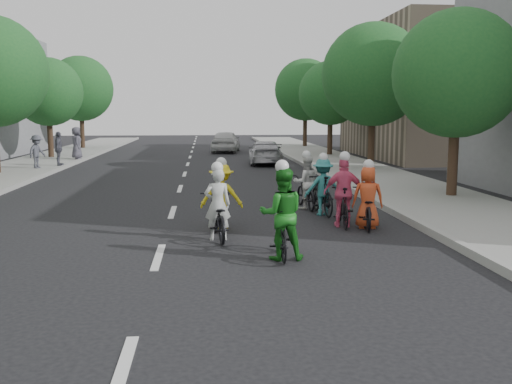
{
  "coord_description": "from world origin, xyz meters",
  "views": [
    {
      "loc": [
        0.92,
        -10.88,
        2.78
      ],
      "look_at": [
        2.06,
        1.76,
        1.0
      ],
      "focal_mm": 40.0,
      "sensor_mm": 36.0,
      "label": 1
    }
  ],
  "objects": [
    {
      "name": "follow_car_trail",
      "position": [
        2.4,
        29.24,
        0.76
      ],
      "size": [
        2.35,
        4.66,
        1.52
      ],
      "primitive_type": "imported",
      "rotation": [
        0.0,
        0.0,
        3.01
      ],
      "color": "silver",
      "rests_on": "ground"
    },
    {
      "name": "curb_left",
      "position": [
        -6.05,
        10.0,
        0.09
      ],
      "size": [
        0.18,
        80.0,
        0.18
      ],
      "primitive_type": "cube",
      "color": "#999993",
      "rests_on": "ground"
    },
    {
      "name": "cyclist_0",
      "position": [
        4.28,
        2.63,
        0.68
      ],
      "size": [
        1.03,
        1.68,
        1.85
      ],
      "rotation": [
        0.0,
        0.0,
        3.04
      ],
      "color": "black",
      "rests_on": "ground"
    },
    {
      "name": "spectator_2",
      "position": [
        -6.3,
        22.2,
        1.06
      ],
      "size": [
        0.78,
        1.0,
        1.82
      ],
      "primitive_type": "imported",
      "rotation": [
        0.0,
        0.0,
        1.82
      ],
      "color": "#4A4854",
      "rests_on": "sidewalk_left"
    },
    {
      "name": "follow_car_lead",
      "position": [
        4.18,
        19.74,
        0.63
      ],
      "size": [
        2.03,
        4.42,
        1.25
      ],
      "primitive_type": "imported",
      "rotation": [
        0.0,
        0.0,
        3.08
      ],
      "color": "#AEAEB2",
      "rests_on": "ground"
    },
    {
      "name": "sidewalk_right",
      "position": [
        8.0,
        10.0,
        0.07
      ],
      "size": [
        4.0,
        80.0,
        0.15
      ],
      "primitive_type": "cube",
      "color": "gray",
      "rests_on": "ground"
    },
    {
      "name": "tree_r_2",
      "position": [
        8.8,
        24.6,
        3.96
      ],
      "size": [
        4.0,
        4.0,
        5.97
      ],
      "color": "black",
      "rests_on": "ground"
    },
    {
      "name": "tree_r_1",
      "position": [
        8.8,
        15.6,
        4.52
      ],
      "size": [
        4.8,
        4.8,
        6.93
      ],
      "color": "black",
      "rests_on": "ground"
    },
    {
      "name": "ground",
      "position": [
        0.0,
        0.0,
        0.0
      ],
      "size": [
        120.0,
        120.0,
        0.0
      ],
      "primitive_type": "plane",
      "color": "black",
      "rests_on": "ground"
    },
    {
      "name": "tree_r_0",
      "position": [
        8.8,
        6.6,
        3.96
      ],
      "size": [
        4.0,
        4.0,
        5.97
      ],
      "color": "black",
      "rests_on": "ground"
    },
    {
      "name": "cyclist_6",
      "position": [
        3.83,
        5.32,
        0.6
      ],
      "size": [
        0.81,
        1.82,
        1.69
      ],
      "rotation": [
        0.0,
        0.0,
        3.24
      ],
      "color": "black",
      "rests_on": "ground"
    },
    {
      "name": "cyclist_4",
      "position": [
        4.81,
        2.43,
        0.58
      ],
      "size": [
        0.97,
        1.89,
        1.67
      ],
      "rotation": [
        0.0,
        0.0,
        2.94
      ],
      "color": "black",
      "rests_on": "ground"
    },
    {
      "name": "tree_r_3",
      "position": [
        8.8,
        33.6,
        4.52
      ],
      "size": [
        4.8,
        4.8,
        6.93
      ],
      "color": "black",
      "rests_on": "ground"
    },
    {
      "name": "spectator_1",
      "position": [
        -6.3,
        18.17,
        0.99
      ],
      "size": [
        0.52,
        1.03,
        1.69
      ],
      "primitive_type": "imported",
      "rotation": [
        0.0,
        0.0,
        1.69
      ],
      "color": "#535461",
      "rests_on": "sidewalk_left"
    },
    {
      "name": "curb_right",
      "position": [
        6.05,
        10.0,
        0.09
      ],
      "size": [
        0.18,
        80.0,
        0.18
      ],
      "primitive_type": "cube",
      "color": "#999993",
      "rests_on": "ground"
    },
    {
      "name": "cyclist_3",
      "position": [
        4.09,
        4.23,
        0.66
      ],
      "size": [
        1.06,
        1.85,
        1.7
      ],
      "rotation": [
        0.0,
        0.0,
        3.25
      ],
      "color": "black",
      "rests_on": "ground"
    },
    {
      "name": "cyclist_1",
      "position": [
        2.36,
        -0.33,
        0.72
      ],
      "size": [
        0.87,
        1.64,
        1.9
      ],
      "rotation": [
        0.0,
        0.0,
        3.12
      ],
      "color": "black",
      "rests_on": "ground"
    },
    {
      "name": "bldg_se",
      "position": [
        16.0,
        24.0,
        4.0
      ],
      "size": [
        10.0,
        14.0,
        8.0
      ],
      "primitive_type": "cube",
      "color": "gray",
      "rests_on": "ground"
    },
    {
      "name": "cyclist_5",
      "position": [
        1.18,
        1.47,
        0.57
      ],
      "size": [
        0.84,
        1.93,
        1.72
      ],
      "rotation": [
        0.0,
        0.0,
        3.25
      ],
      "color": "black",
      "rests_on": "ground"
    },
    {
      "name": "spectator_0",
      "position": [
        -7.01,
        16.95,
        0.94
      ],
      "size": [
        0.95,
        1.17,
        1.57
      ],
      "primitive_type": "imported",
      "rotation": [
        0.0,
        0.0,
        1.15
      ],
      "color": "#4B4C58",
      "rests_on": "sidewalk_left"
    },
    {
      "name": "cyclist_2",
      "position": [
        1.31,
        2.64,
        0.64
      ],
      "size": [
        1.06,
        1.56,
        1.72
      ],
      "rotation": [
        0.0,
        0.0,
        3.05
      ],
      "color": "black",
      "rests_on": "ground"
    },
    {
      "name": "tree_l_5",
      "position": [
        -8.2,
        33.0,
        4.52
      ],
      "size": [
        4.8,
        4.8,
        6.93
      ],
      "color": "black",
      "rests_on": "ground"
    },
    {
      "name": "tree_l_4",
      "position": [
        -8.2,
        24.0,
        3.96
      ],
      "size": [
        4.0,
        4.0,
        5.97
      ],
      "color": "black",
      "rests_on": "ground"
    }
  ]
}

